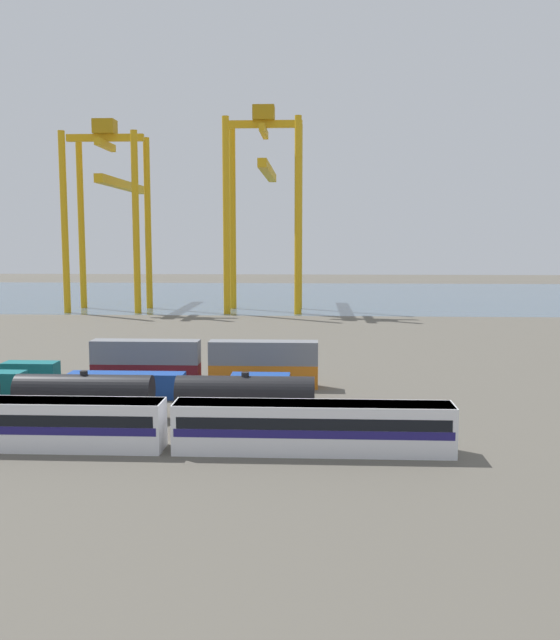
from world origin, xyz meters
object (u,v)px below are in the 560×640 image
object	(u,v)px
passenger_train	(28,422)
freight_tank_row	(5,395)
shipping_container_8	(146,374)
gantry_crane_west	(111,197)
gantry_crane_central	(265,189)

from	to	relation	value
passenger_train	freight_tank_row	bearing A→B (deg)	122.90
shipping_container_8	gantry_crane_west	world-z (taller)	gantry_crane_west
freight_tank_row	gantry_crane_central	xyz separation A→B (m)	(17.23, 98.88, 25.89)
passenger_train	shipping_container_8	distance (m)	23.72
passenger_train	gantry_crane_central	bearing A→B (deg)	84.06
passenger_train	gantry_crane_west	world-z (taller)	gantry_crane_west
freight_tank_row	shipping_container_8	xyz separation A→B (m)	(9.70, 14.17, -0.81)
freight_tank_row	gantry_crane_west	distance (m)	103.62
shipping_container_8	freight_tank_row	bearing A→B (deg)	-124.40
passenger_train	shipping_container_8	bearing A→B (deg)	80.97
freight_tank_row	gantry_crane_central	size ratio (longest dim) A/B	1.25
passenger_train	shipping_container_8	xyz separation A→B (m)	(3.72, 23.41, -0.84)
gantry_crane_west	gantry_crane_central	xyz separation A→B (m)	(35.96, -0.15, 1.81)
shipping_container_8	gantry_crane_west	size ratio (longest dim) A/B	0.28
gantry_crane_west	gantry_crane_central	world-z (taller)	gantry_crane_central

